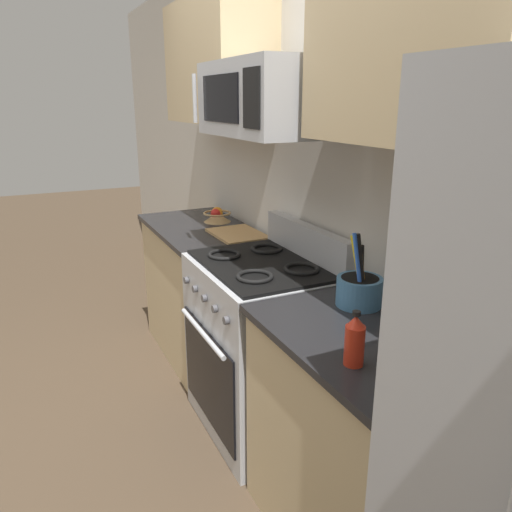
{
  "coord_description": "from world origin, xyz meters",
  "views": [
    {
      "loc": [
        2.07,
        -0.38,
        1.69
      ],
      "look_at": [
        0.18,
        0.53,
        1.03
      ],
      "focal_mm": 34.65,
      "sensor_mm": 36.0,
      "label": 1
    }
  ],
  "objects_px": {
    "fruit_basket": "(217,216)",
    "bottle_hot_sauce": "(355,341)",
    "microwave": "(267,99)",
    "utensil_crock": "(359,289)",
    "range_oven": "(261,345)",
    "cutting_board": "(238,234)"
  },
  "relations": [
    {
      "from": "cutting_board",
      "to": "bottle_hot_sauce",
      "type": "height_order",
      "value": "bottle_hot_sauce"
    },
    {
      "from": "range_oven",
      "to": "bottle_hot_sauce",
      "type": "height_order",
      "value": "range_oven"
    },
    {
      "from": "utensil_crock",
      "to": "bottle_hot_sauce",
      "type": "xyz_separation_m",
      "value": [
        0.37,
        -0.3,
        0.01
      ]
    },
    {
      "from": "range_oven",
      "to": "utensil_crock",
      "type": "relative_size",
      "value": 3.56
    },
    {
      "from": "range_oven",
      "to": "fruit_basket",
      "type": "xyz_separation_m",
      "value": [
        -0.96,
        0.14,
        0.48
      ]
    },
    {
      "from": "range_oven",
      "to": "bottle_hot_sauce",
      "type": "bearing_deg",
      "value": -9.53
    },
    {
      "from": "microwave",
      "to": "fruit_basket",
      "type": "relative_size",
      "value": 3.91
    },
    {
      "from": "microwave",
      "to": "cutting_board",
      "type": "height_order",
      "value": "microwave"
    },
    {
      "from": "range_oven",
      "to": "bottle_hot_sauce",
      "type": "xyz_separation_m",
      "value": [
        0.97,
        -0.16,
        0.52
      ]
    },
    {
      "from": "fruit_basket",
      "to": "bottle_hot_sauce",
      "type": "xyz_separation_m",
      "value": [
        1.93,
        -0.31,
        0.04
      ]
    },
    {
      "from": "range_oven",
      "to": "cutting_board",
      "type": "xyz_separation_m",
      "value": [
        -0.58,
        0.12,
        0.44
      ]
    },
    {
      "from": "fruit_basket",
      "to": "bottle_hot_sauce",
      "type": "bearing_deg",
      "value": -8.98
    },
    {
      "from": "range_oven",
      "to": "cutting_board",
      "type": "distance_m",
      "value": 0.74
    },
    {
      "from": "range_oven",
      "to": "cutting_board",
      "type": "bearing_deg",
      "value": 167.86
    },
    {
      "from": "utensil_crock",
      "to": "cutting_board",
      "type": "xyz_separation_m",
      "value": [
        -1.18,
        -0.01,
        -0.06
      ]
    },
    {
      "from": "fruit_basket",
      "to": "cutting_board",
      "type": "distance_m",
      "value": 0.38
    },
    {
      "from": "utensil_crock",
      "to": "fruit_basket",
      "type": "bearing_deg",
      "value": 179.68
    },
    {
      "from": "utensil_crock",
      "to": "bottle_hot_sauce",
      "type": "height_order",
      "value": "utensil_crock"
    },
    {
      "from": "microwave",
      "to": "utensil_crock",
      "type": "bearing_deg",
      "value": 10.2
    },
    {
      "from": "range_oven",
      "to": "bottle_hot_sauce",
      "type": "relative_size",
      "value": 6.09
    },
    {
      "from": "utensil_crock",
      "to": "range_oven",
      "type": "bearing_deg",
      "value": -167.51
    },
    {
      "from": "microwave",
      "to": "cutting_board",
      "type": "relative_size",
      "value": 1.95
    }
  ]
}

